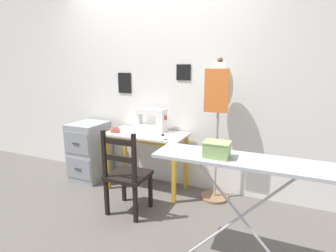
{
  "coord_description": "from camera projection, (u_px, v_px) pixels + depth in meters",
  "views": [
    {
      "loc": [
        1.46,
        -2.47,
        1.51
      ],
      "look_at": [
        0.3,
        0.22,
        0.84
      ],
      "focal_mm": 28.0,
      "sensor_mm": 36.0,
      "label": 1
    }
  ],
  "objects": [
    {
      "name": "wooden_chair",
      "position": [
        127.0,
        175.0,
        2.69
      ],
      "size": [
        0.4,
        0.38,
        0.9
      ],
      "color": "black",
      "rests_on": "ground_plane"
    },
    {
      "name": "ground_plane",
      "position": [
        138.0,
        196.0,
        3.11
      ],
      "size": [
        14.0,
        14.0,
        0.0
      ],
      "primitive_type": "plane",
      "color": "#5B5651"
    },
    {
      "name": "dress_form",
      "position": [
        218.0,
        98.0,
        2.81
      ],
      "size": [
        0.32,
        0.32,
        1.6
      ],
      "color": "#846647",
      "rests_on": "ground_plane"
    },
    {
      "name": "storage_box",
      "position": [
        217.0,
        149.0,
        1.86
      ],
      "size": [
        0.19,
        0.14,
        0.11
      ],
      "color": "#8EB266",
      "rests_on": "ironing_board"
    },
    {
      "name": "wall_back",
      "position": [
        157.0,
        85.0,
        3.31
      ],
      "size": [
        10.0,
        0.06,
        2.55
      ],
      "color": "silver",
      "rests_on": "ground_plane"
    },
    {
      "name": "filing_cabinet",
      "position": [
        89.0,
        151.0,
        3.55
      ],
      "size": [
        0.41,
        0.49,
        0.77
      ],
      "color": "#93999E",
      "rests_on": "ground_plane"
    },
    {
      "name": "ironing_board",
      "position": [
        244.0,
        165.0,
        1.84
      ],
      "size": [
        1.3,
        0.34,
        0.88
      ],
      "color": "#ADB2B7",
      "rests_on": "ground_plane"
    },
    {
      "name": "scissors",
      "position": [
        168.0,
        139.0,
        2.89
      ],
      "size": [
        0.11,
        0.11,
        0.01
      ],
      "color": "silver",
      "rests_on": "sewing_table"
    },
    {
      "name": "sewing_machine",
      "position": [
        153.0,
        121.0,
        3.23
      ],
      "size": [
        0.39,
        0.18,
        0.31
      ],
      "color": "white",
      "rests_on": "sewing_table"
    },
    {
      "name": "fabric_bowl",
      "position": [
        115.0,
        130.0,
        3.2
      ],
      "size": [
        0.12,
        0.12,
        0.05
      ],
      "color": "#B25647",
      "rests_on": "sewing_table"
    },
    {
      "name": "thread_spool_near_machine",
      "position": [
        163.0,
        135.0,
        3.03
      ],
      "size": [
        0.04,
        0.04,
        0.03
      ],
      "color": "black",
      "rests_on": "sewing_table"
    },
    {
      "name": "sewing_table",
      "position": [
        146.0,
        142.0,
        3.18
      ],
      "size": [
        0.97,
        0.48,
        0.72
      ],
      "color": "silver",
      "rests_on": "ground_plane"
    }
  ]
}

